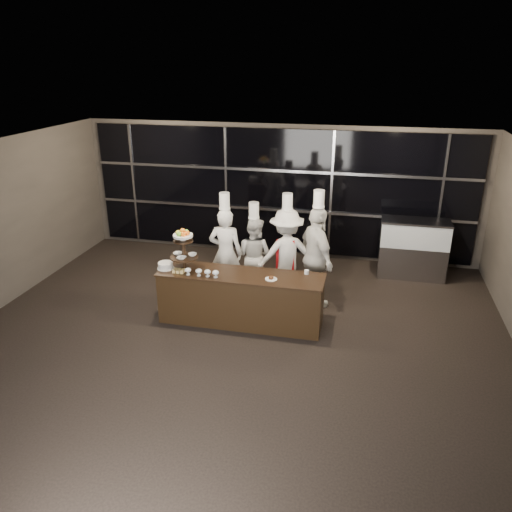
% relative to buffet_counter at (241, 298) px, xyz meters
% --- Properties ---
extents(room, '(10.00, 10.00, 10.00)m').
position_rel_buffet_counter_xyz_m(room, '(0.02, -1.59, 1.03)').
color(room, black).
rests_on(room, ground).
extents(window_wall, '(8.60, 0.10, 2.80)m').
position_rel_buffet_counter_xyz_m(window_wall, '(0.02, 3.35, 1.04)').
color(window_wall, black).
rests_on(window_wall, ground).
extents(buffet_counter, '(2.84, 0.74, 0.92)m').
position_rel_buffet_counter_xyz_m(buffet_counter, '(0.00, 0.00, 0.00)').
color(buffet_counter, black).
rests_on(buffet_counter, ground).
extents(display_stand, '(0.48, 0.48, 0.74)m').
position_rel_buffet_counter_xyz_m(display_stand, '(-1.00, -0.00, 0.87)').
color(display_stand, black).
rests_on(display_stand, buffet_counter).
extents(compotes, '(0.60, 0.11, 0.12)m').
position_rel_buffet_counter_xyz_m(compotes, '(-0.60, -0.22, 0.54)').
color(compotes, silver).
rests_on(compotes, buffet_counter).
extents(layer_cake, '(0.30, 0.30, 0.11)m').
position_rel_buffet_counter_xyz_m(layer_cake, '(-1.33, -0.05, 0.51)').
color(layer_cake, white).
rests_on(layer_cake, buffet_counter).
extents(pastry_squares, '(0.20, 0.13, 0.05)m').
position_rel_buffet_counter_xyz_m(pastry_squares, '(-1.05, -0.16, 0.48)').
color(pastry_squares, '#E5C370').
rests_on(pastry_squares, buffet_counter).
extents(small_plate, '(0.20, 0.20, 0.05)m').
position_rel_buffet_counter_xyz_m(small_plate, '(0.55, -0.10, 0.47)').
color(small_plate, white).
rests_on(small_plate, buffet_counter).
extents(chef_cup, '(0.08, 0.08, 0.07)m').
position_rel_buffet_counter_xyz_m(chef_cup, '(1.09, 0.25, 0.49)').
color(chef_cup, white).
rests_on(chef_cup, buffet_counter).
extents(display_case, '(1.38, 0.60, 1.24)m').
position_rel_buffet_counter_xyz_m(display_case, '(3.01, 2.71, 0.22)').
color(display_case, '#A5A5AA').
rests_on(display_case, ground).
extents(chef_a, '(0.65, 0.43, 2.06)m').
position_rel_buffet_counter_xyz_m(chef_a, '(-0.54, 0.96, 0.44)').
color(chef_a, silver).
rests_on(chef_a, ground).
extents(chef_b, '(0.87, 0.76, 1.82)m').
position_rel_buffet_counter_xyz_m(chef_b, '(-0.06, 1.27, 0.31)').
color(chef_b, silver).
rests_on(chef_b, ground).
extents(chef_c, '(1.31, 1.08, 2.06)m').
position_rel_buffet_counter_xyz_m(chef_c, '(0.59, 1.17, 0.42)').
color(chef_c, silver).
rests_on(chef_c, ground).
extents(chef_d, '(1.00, 1.19, 2.21)m').
position_rel_buffet_counter_xyz_m(chef_d, '(1.18, 0.93, 0.50)').
color(chef_d, silver).
rests_on(chef_d, ground).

